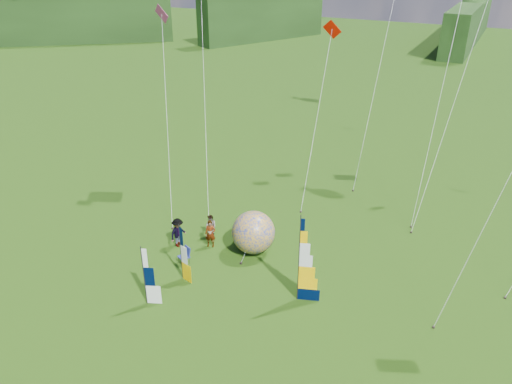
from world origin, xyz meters
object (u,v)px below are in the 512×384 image
at_px(spectator_d, 244,231).
at_px(side_banner_far, 144,277).
at_px(side_banner_left, 181,253).
at_px(spectator_a, 210,234).
at_px(spectator_b, 211,226).
at_px(spectator_c, 178,233).
at_px(bol_inflatable, 253,232).
at_px(feather_banner_main, 299,261).
at_px(camp_chair, 184,256).
at_px(kite_whale, 456,23).

bearing_deg(spectator_d, side_banner_far, 115.41).
distance_m(side_banner_left, spectator_a, 3.62).
bearing_deg(spectator_a, side_banner_far, -109.94).
distance_m(spectator_b, spectator_c, 2.17).
height_order(spectator_b, spectator_c, spectator_c).
bearing_deg(bol_inflatable, spectator_d, 150.48).
height_order(bol_inflatable, spectator_b, bol_inflatable).
bearing_deg(spectator_b, side_banner_left, -63.37).
xyz_separation_m(spectator_a, spectator_b, (-0.55, 0.93, -0.12)).
bearing_deg(feather_banner_main, camp_chair, 160.91).
distance_m(spectator_c, camp_chair, 2.01).
distance_m(bol_inflatable, spectator_b, 3.16).
height_order(feather_banner_main, spectator_c, feather_banner_main).
bearing_deg(bol_inflatable, kite_whale, 60.54).
xyz_separation_m(bol_inflatable, spectator_a, (-2.56, -0.75, -0.41)).
distance_m(spectator_d, kite_whale, 19.43).
xyz_separation_m(side_banner_left, bol_inflatable, (2.20, 4.26, -0.36)).
distance_m(side_banner_left, spectator_b, 4.63).
bearing_deg(side_banner_far, spectator_b, 71.04).
height_order(spectator_d, kite_whale, kite_whale).
height_order(feather_banner_main, kite_whale, kite_whale).
bearing_deg(side_banner_far, side_banner_left, 57.94).
bearing_deg(kite_whale, spectator_c, -131.05).
distance_m(camp_chair, kite_whale, 23.06).
relative_size(feather_banner_main, spectator_c, 2.57).
height_order(spectator_c, kite_whale, kite_whale).
height_order(bol_inflatable, spectator_a, bol_inflatable).
xyz_separation_m(spectator_b, camp_chair, (0.15, -3.21, -0.25)).
xyz_separation_m(spectator_b, spectator_d, (2.18, 0.34, 0.09)).
relative_size(spectator_b, spectator_d, 0.90).
height_order(spectator_a, camp_chair, spectator_a).
bearing_deg(feather_banner_main, spectator_c, 151.45).
xyz_separation_m(feather_banner_main, bol_inflatable, (-4.16, 3.02, -1.13)).
bearing_deg(feather_banner_main, spectator_d, 126.02).
xyz_separation_m(spectator_a, spectator_d, (1.63, 1.27, -0.03)).
bearing_deg(spectator_b, spectator_c, -109.06).
height_order(spectator_b, camp_chair, spectator_b).
distance_m(bol_inflatable, spectator_d, 1.15).
bearing_deg(spectator_b, spectator_a, -44.38).
relative_size(side_banner_far, camp_chair, 3.20).
xyz_separation_m(spectator_a, camp_chair, (-0.40, -2.28, -0.37)).
relative_size(feather_banner_main, camp_chair, 4.65).
height_order(feather_banner_main, bol_inflatable, feather_banner_main).
relative_size(spectator_c, kite_whale, 0.08).
bearing_deg(camp_chair, spectator_d, 84.00).
bearing_deg(spectator_b, camp_chair, -72.38).
distance_m(spectator_a, spectator_b, 1.09).
bearing_deg(spectator_d, kite_whale, -85.08).
height_order(side_banner_left, camp_chair, side_banner_left).
bearing_deg(bol_inflatable, spectator_b, 176.60).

